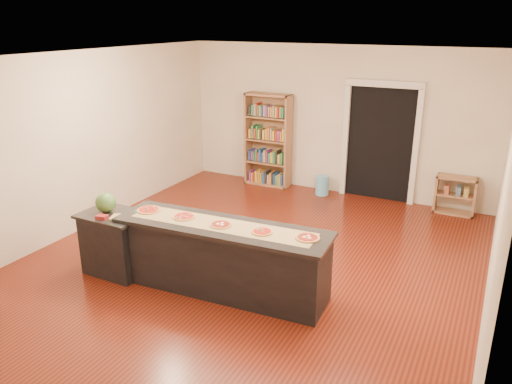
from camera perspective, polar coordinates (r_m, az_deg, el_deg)
The scene contains 17 objects.
room at distance 6.53m, azimuth -0.80°, elevation 2.79°, with size 6.00×7.00×2.80m.
doorway at distance 9.45m, azimuth 14.04°, elevation 6.20°, with size 1.40×0.09×2.21m.
kitchen_island at distance 6.24m, azimuth -3.88°, elevation -7.52°, with size 2.70×0.73×0.89m.
side_counter at distance 6.93m, azimuth -15.74°, elevation -5.60°, with size 0.85×0.62×0.84m.
bookshelf at distance 10.05m, azimuth 1.38°, elevation 5.93°, with size 0.93×0.33×1.85m, color #A97852.
low_shelf at distance 9.34m, azimuth 21.81°, elevation -0.33°, with size 0.67×0.29×0.67m, color #A97852.
waste_bin at distance 9.73m, azimuth 7.56°, elevation 0.76°, with size 0.25×0.25×0.37m, color #66BAE4.
kraft_paper at distance 6.05m, azimuth -3.95°, elevation -3.75°, with size 2.34×0.42×0.00m, color #9F8352.
watermelon at distance 6.80m, azimuth -16.81°, elevation -1.18°, with size 0.26×0.26×0.26m, color #144214.
cutting_board at distance 6.58m, azimuth -15.01°, elevation -2.80°, with size 0.30×0.20×0.02m, color tan.
package_red at distance 6.62m, azimuth -17.20°, elevation -2.75°, with size 0.14×0.10×0.05m, color maroon.
package_teal at distance 6.63m, azimuth -13.17°, elevation -2.35°, with size 0.13×0.13×0.05m, color #195966.
pizza_a at distance 6.61m, azimuth -12.14°, elevation -2.01°, with size 0.31×0.31×0.02m.
pizza_b at distance 6.32m, azimuth -8.21°, elevation -2.79°, with size 0.28×0.28×0.02m.
pizza_c at distance 6.03m, azimuth -4.05°, elevation -3.73°, with size 0.28×0.28×0.02m.
pizza_d at distance 5.82m, azimuth 0.69°, elevation -4.55°, with size 0.26×0.26×0.02m.
pizza_e at distance 5.70m, azimuth 5.91°, elevation -5.21°, with size 0.30×0.30×0.02m.
Camera 1 is at (2.91, -5.54, 3.26)m, focal length 35.00 mm.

